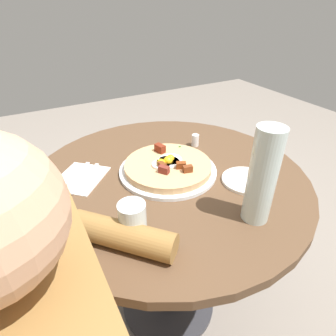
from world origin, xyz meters
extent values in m
plane|color=gray|center=(0.00, 0.00, 0.00)|extent=(6.00, 6.00, 0.00)
cylinder|color=brown|center=(0.00, 0.00, 0.70)|extent=(0.93, 0.93, 0.03)
cylinder|color=#333338|center=(0.00, 0.00, 0.34)|extent=(0.11, 0.11, 0.69)
cylinder|color=#333338|center=(0.00, 0.00, 0.01)|extent=(0.42, 0.42, 0.02)
cylinder|color=olive|center=(-0.22, 0.24, 0.75)|extent=(0.24, 0.23, 0.07)
cylinder|color=white|center=(0.01, -0.01, 0.73)|extent=(0.33, 0.33, 0.01)
cylinder|color=tan|center=(0.01, -0.01, 0.74)|extent=(0.29, 0.29, 0.02)
cylinder|color=white|center=(0.01, -0.01, 0.76)|extent=(0.08, 0.08, 0.01)
sphere|color=yellow|center=(0.01, -0.01, 0.76)|extent=(0.03, 0.03, 0.03)
cylinder|color=white|center=(0.03, -0.02, 0.76)|extent=(0.08, 0.08, 0.01)
sphere|color=yellow|center=(0.03, -0.02, 0.76)|extent=(0.03, 0.03, 0.03)
cylinder|color=white|center=(0.01, 0.02, 0.76)|extent=(0.06, 0.06, 0.01)
sphere|color=yellow|center=(0.01, 0.02, 0.76)|extent=(0.03, 0.03, 0.03)
cube|color=brown|center=(-0.01, 0.03, 0.76)|extent=(0.03, 0.02, 0.02)
cube|color=brown|center=(-0.06, -0.04, 0.76)|extent=(0.02, 0.03, 0.02)
cube|color=brown|center=(-0.03, -0.03, 0.76)|extent=(0.03, 0.04, 0.02)
cube|color=maroon|center=(0.10, -0.02, 0.77)|extent=(0.04, 0.03, 0.03)
cube|color=maroon|center=(-0.03, 0.03, 0.76)|extent=(0.04, 0.03, 0.02)
cube|color=#387F2D|center=(0.12, -0.04, 0.76)|extent=(0.01, 0.01, 0.00)
cube|color=#387F2D|center=(-0.01, -0.02, 0.76)|extent=(0.01, 0.00, 0.00)
cube|color=#387F2D|center=(0.05, -0.04, 0.76)|extent=(0.01, 0.01, 0.00)
cube|color=#387F2D|center=(0.10, -0.10, 0.76)|extent=(0.01, 0.01, 0.00)
cylinder|color=white|center=(-0.16, -0.20, 0.72)|extent=(0.16, 0.16, 0.01)
cube|color=white|center=(0.11, 0.27, 0.72)|extent=(0.22, 0.22, 0.00)
cube|color=silver|center=(0.13, 0.28, 0.73)|extent=(0.14, 0.13, 0.00)
cube|color=silver|center=(0.10, 0.25, 0.73)|extent=(0.14, 0.13, 0.00)
cylinder|color=silver|center=(-0.21, 0.21, 0.77)|extent=(0.07, 0.07, 0.10)
cylinder|color=silver|center=(-0.30, -0.10, 0.85)|extent=(0.07, 0.07, 0.26)
cylinder|color=white|center=(0.13, -0.19, 0.74)|extent=(0.03, 0.03, 0.05)
camera|label=1|loc=(-0.70, 0.38, 1.24)|focal=30.17mm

